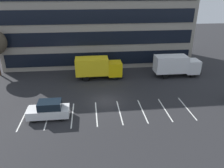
{
  "coord_description": "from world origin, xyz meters",
  "views": [
    {
      "loc": [
        -1.93,
        -24.9,
        13.78
      ],
      "look_at": [
        1.03,
        2.26,
        1.4
      ],
      "focal_mm": 34.74,
      "sensor_mm": 36.0,
      "label": 1
    }
  ],
  "objects": [
    {
      "name": "box_truck_white",
      "position": [
        12.22,
        7.52,
        1.97
      ],
      "size": [
        7.54,
        2.5,
        3.5
      ],
      "color": "white",
      "rests_on": "ground_plane"
    },
    {
      "name": "office_building",
      "position": [
        0.0,
        17.95,
        7.2
      ],
      "size": [
        34.04,
        11.64,
        14.4
      ],
      "color": "gray",
      "rests_on": "ground_plane"
    },
    {
      "name": "suv_white",
      "position": [
        -6.74,
        -3.19,
        1.01
      ],
      "size": [
        4.64,
        1.97,
        2.1
      ],
      "color": "white",
      "rests_on": "ground_plane"
    },
    {
      "name": "ground_plane",
      "position": [
        0.0,
        0.0,
        0.0
      ],
      "size": [
        120.0,
        120.0,
        0.0
      ],
      "primitive_type": "plane",
      "color": "#262628"
    },
    {
      "name": "lot_markings",
      "position": [
        0.0,
        -2.9,
        0.0
      ],
      "size": [
        19.74,
        5.4,
        0.01
      ],
      "color": "silver",
      "rests_on": "ground_plane"
    },
    {
      "name": "box_truck_yellow_all",
      "position": [
        -0.65,
        7.85,
        1.96
      ],
      "size": [
        7.51,
        2.49,
        3.48
      ],
      "color": "yellow",
      "rests_on": "ground_plane"
    }
  ]
}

